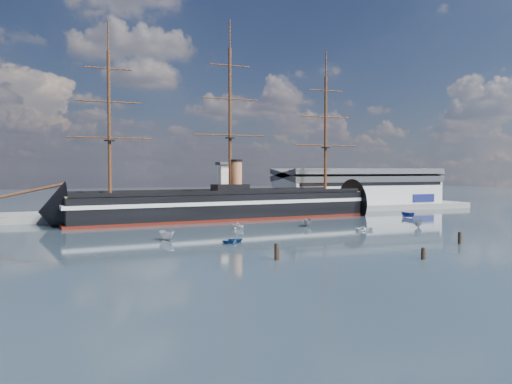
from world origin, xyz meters
name	(u,v)px	position (x,y,z in m)	size (l,w,h in m)	color
ground	(256,226)	(0.00, 40.00, 0.00)	(600.00, 600.00, 0.00)	#182431
quay	(242,214)	(10.00, 76.00, 0.00)	(180.00, 18.00, 2.00)	slate
warehouse	(358,187)	(58.00, 80.00, 7.98)	(63.00, 21.00, 11.60)	#B7BABC
quay_tower	(225,185)	(3.00, 73.00, 9.75)	(5.00, 5.00, 15.00)	silver
warship	(218,206)	(-3.64, 60.00, 4.04)	(113.36, 21.81, 53.94)	black
motorboat_a	(167,240)	(-26.72, 22.80, 0.00)	(6.10, 2.24, 2.44)	silver
motorboat_b	(234,243)	(-15.20, 14.22, 0.00)	(3.06, 1.23, 1.43)	navy
motorboat_c	(308,226)	(12.22, 34.70, 0.00)	(5.77, 2.11, 2.31)	slate
motorboat_d	(238,229)	(-6.57, 35.36, 0.00)	(5.73, 2.48, 2.10)	silver
motorboat_e	(365,230)	(20.60, 21.46, 0.00)	(2.85, 1.14, 1.33)	white
motorboat_f	(408,218)	(51.60, 43.86, 0.00)	(5.41, 1.99, 2.17)	navy
motorboat_g	(418,227)	(36.80, 21.94, 0.00)	(5.50, 2.02, 2.20)	gray
piling_near_left	(276,260)	(-15.49, -6.37, 0.00)	(0.64, 0.64, 3.36)	black
piling_near_mid	(423,259)	(6.62, -14.64, 0.00)	(0.64, 0.64, 2.58)	black
piling_near_right	(460,244)	(24.65, -4.09, 0.00)	(0.64, 0.64, 3.04)	black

